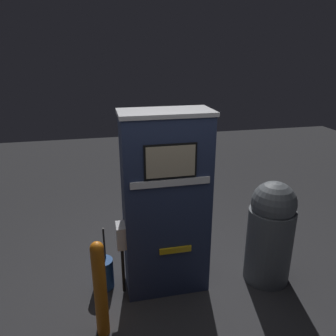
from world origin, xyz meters
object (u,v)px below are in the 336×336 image
(trash_bin, at_px, (270,231))
(squeegee_bucket, at_px, (103,273))
(gas_pump, at_px, (166,205))
(safety_bollard, at_px, (100,288))

(trash_bin, distance_m, squeegee_bucket, 1.89)
(gas_pump, relative_size, trash_bin, 1.65)
(safety_bollard, height_order, squeegee_bucket, safety_bollard)
(gas_pump, bearing_deg, trash_bin, -6.66)
(gas_pump, distance_m, squeegee_bucket, 1.06)
(gas_pump, distance_m, safety_bollard, 1.00)
(trash_bin, height_order, squeegee_bucket, trash_bin)
(safety_bollard, distance_m, trash_bin, 1.90)
(safety_bollard, bearing_deg, trash_bin, 12.23)
(gas_pump, height_order, trash_bin, gas_pump)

